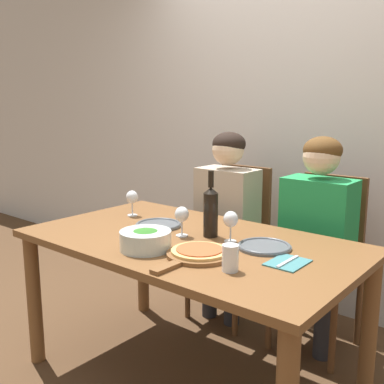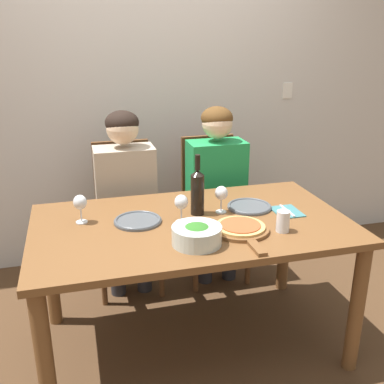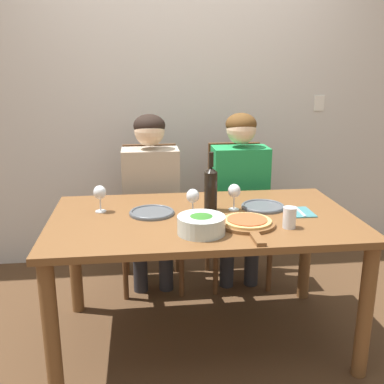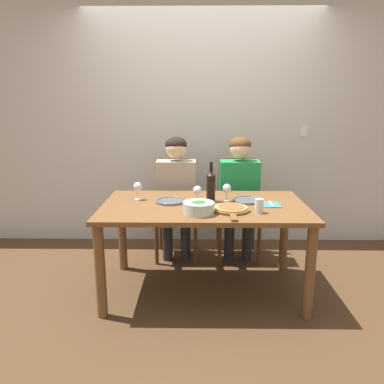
{
  "view_description": "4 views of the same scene",
  "coord_description": "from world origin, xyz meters",
  "px_view_note": "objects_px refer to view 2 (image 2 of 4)",
  "views": [
    {
      "loc": [
        1.35,
        -1.62,
        1.4
      ],
      "look_at": [
        -0.12,
        0.16,
        0.95
      ],
      "focal_mm": 42.0,
      "sensor_mm": 36.0,
      "label": 1
    },
    {
      "loc": [
        -0.56,
        -2.07,
        1.69
      ],
      "look_at": [
        0.02,
        0.08,
        0.89
      ],
      "focal_mm": 42.0,
      "sensor_mm": 36.0,
      "label": 2
    },
    {
      "loc": [
        -0.33,
        -2.27,
        1.54
      ],
      "look_at": [
        -0.05,
        0.07,
        0.87
      ],
      "focal_mm": 42.0,
      "sensor_mm": 36.0,
      "label": 3
    },
    {
      "loc": [
        -0.06,
        -2.9,
        1.56
      ],
      "look_at": [
        -0.1,
        0.15,
        0.82
      ],
      "focal_mm": 35.0,
      "sensor_mm": 36.0,
      "label": 4
    }
  ],
  "objects_px": {
    "dinner_plate_right": "(249,206)",
    "wine_glass_right": "(221,194)",
    "wine_bottle": "(197,191)",
    "dinner_plate_left": "(138,221)",
    "fork_on_napkin": "(287,211)",
    "broccoli_bowl": "(197,235)",
    "pizza_on_board": "(241,229)",
    "person_woman": "(126,187)",
    "water_tumbler": "(283,221)",
    "chair_right": "(211,203)",
    "person_man": "(217,179)",
    "wine_glass_centre": "(181,203)",
    "wine_glass_left": "(80,204)",
    "chair_left": "(125,212)"
  },
  "relations": [
    {
      "from": "chair_left",
      "to": "person_man",
      "type": "xyz_separation_m",
      "value": [
        0.62,
        -0.12,
        0.22
      ]
    },
    {
      "from": "person_woman",
      "to": "fork_on_napkin",
      "type": "relative_size",
      "value": 6.85
    },
    {
      "from": "pizza_on_board",
      "to": "chair_right",
      "type": "bearing_deg",
      "value": 80.92
    },
    {
      "from": "person_woman",
      "to": "wine_glass_right",
      "type": "relative_size",
      "value": 8.17
    },
    {
      "from": "broccoli_bowl",
      "to": "wine_glass_centre",
      "type": "bearing_deg",
      "value": 92.1
    },
    {
      "from": "chair_left",
      "to": "person_woman",
      "type": "relative_size",
      "value": 0.81
    },
    {
      "from": "chair_right",
      "to": "water_tumbler",
      "type": "height_order",
      "value": "chair_right"
    },
    {
      "from": "fork_on_napkin",
      "to": "dinner_plate_left",
      "type": "bearing_deg",
      "value": 174.75
    },
    {
      "from": "pizza_on_board",
      "to": "fork_on_napkin",
      "type": "relative_size",
      "value": 2.37
    },
    {
      "from": "person_man",
      "to": "wine_glass_left",
      "type": "bearing_deg",
      "value": -149.61
    },
    {
      "from": "dinner_plate_right",
      "to": "wine_glass_right",
      "type": "bearing_deg",
      "value": -173.59
    },
    {
      "from": "person_man",
      "to": "water_tumbler",
      "type": "xyz_separation_m",
      "value": [
        0.05,
        -0.9,
        0.06
      ]
    },
    {
      "from": "chair_right",
      "to": "person_man",
      "type": "distance_m",
      "value": 0.25
    },
    {
      "from": "person_man",
      "to": "broccoli_bowl",
      "type": "distance_m",
      "value": 1.01
    },
    {
      "from": "wine_glass_left",
      "to": "fork_on_napkin",
      "type": "height_order",
      "value": "wine_glass_left"
    },
    {
      "from": "chair_right",
      "to": "wine_glass_right",
      "type": "bearing_deg",
      "value": -103.53
    },
    {
      "from": "dinner_plate_right",
      "to": "pizza_on_board",
      "type": "height_order",
      "value": "pizza_on_board"
    },
    {
      "from": "wine_glass_centre",
      "to": "fork_on_napkin",
      "type": "height_order",
      "value": "wine_glass_centre"
    },
    {
      "from": "dinner_plate_right",
      "to": "water_tumbler",
      "type": "xyz_separation_m",
      "value": [
        0.04,
        -0.33,
        0.04
      ]
    },
    {
      "from": "person_woman",
      "to": "dinner_plate_left",
      "type": "relative_size",
      "value": 4.99
    },
    {
      "from": "chair_right",
      "to": "wine_bottle",
      "type": "distance_m",
      "value": 0.84
    },
    {
      "from": "dinner_plate_left",
      "to": "wine_glass_right",
      "type": "relative_size",
      "value": 1.64
    },
    {
      "from": "pizza_on_board",
      "to": "wine_glass_centre",
      "type": "distance_m",
      "value": 0.33
    },
    {
      "from": "dinner_plate_left",
      "to": "wine_glass_centre",
      "type": "distance_m",
      "value": 0.25
    },
    {
      "from": "person_woman",
      "to": "wine_glass_centre",
      "type": "relative_size",
      "value": 8.17
    },
    {
      "from": "person_man",
      "to": "wine_glass_centre",
      "type": "relative_size",
      "value": 8.17
    },
    {
      "from": "broccoli_bowl",
      "to": "pizza_on_board",
      "type": "relative_size",
      "value": 0.55
    },
    {
      "from": "person_man",
      "to": "wine_glass_right",
      "type": "height_order",
      "value": "person_man"
    },
    {
      "from": "person_woman",
      "to": "water_tumbler",
      "type": "distance_m",
      "value": 1.12
    },
    {
      "from": "dinner_plate_right",
      "to": "fork_on_napkin",
      "type": "xyz_separation_m",
      "value": [
        0.18,
        -0.11,
        -0.01
      ]
    },
    {
      "from": "dinner_plate_right",
      "to": "wine_glass_right",
      "type": "relative_size",
      "value": 1.64
    },
    {
      "from": "person_woman",
      "to": "pizza_on_board",
      "type": "height_order",
      "value": "person_woman"
    },
    {
      "from": "chair_right",
      "to": "pizza_on_board",
      "type": "bearing_deg",
      "value": -99.08
    },
    {
      "from": "wine_bottle",
      "to": "dinner_plate_left",
      "type": "relative_size",
      "value": 1.34
    },
    {
      "from": "wine_glass_left",
      "to": "wine_glass_centre",
      "type": "relative_size",
      "value": 1.0
    },
    {
      "from": "dinner_plate_right",
      "to": "wine_glass_right",
      "type": "xyz_separation_m",
      "value": [
        -0.17,
        -0.02,
        0.1
      ]
    },
    {
      "from": "chair_left",
      "to": "wine_glass_left",
      "type": "height_order",
      "value": "chair_left"
    },
    {
      "from": "water_tumbler",
      "to": "fork_on_napkin",
      "type": "bearing_deg",
      "value": 58.73
    },
    {
      "from": "chair_right",
      "to": "person_man",
      "type": "relative_size",
      "value": 0.81
    },
    {
      "from": "pizza_on_board",
      "to": "wine_glass_left",
      "type": "relative_size",
      "value": 2.83
    },
    {
      "from": "dinner_plate_left",
      "to": "wine_glass_centre",
      "type": "height_order",
      "value": "wine_glass_centre"
    },
    {
      "from": "wine_bottle",
      "to": "wine_glass_left",
      "type": "distance_m",
      "value": 0.61
    },
    {
      "from": "chair_right",
      "to": "wine_glass_centre",
      "type": "distance_m",
      "value": 0.94
    },
    {
      "from": "wine_glass_right",
      "to": "fork_on_napkin",
      "type": "distance_m",
      "value": 0.38
    },
    {
      "from": "water_tumbler",
      "to": "wine_glass_centre",
      "type": "bearing_deg",
      "value": 152.54
    },
    {
      "from": "broccoli_bowl",
      "to": "water_tumbler",
      "type": "bearing_deg",
      "value": 3.08
    },
    {
      "from": "person_woman",
      "to": "wine_bottle",
      "type": "distance_m",
      "value": 0.67
    },
    {
      "from": "wine_glass_centre",
      "to": "chair_left",
      "type": "bearing_deg",
      "value": 104.71
    },
    {
      "from": "dinner_plate_left",
      "to": "pizza_on_board",
      "type": "height_order",
      "value": "pizza_on_board"
    },
    {
      "from": "water_tumbler",
      "to": "pizza_on_board",
      "type": "bearing_deg",
      "value": 166.48
    }
  ]
}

